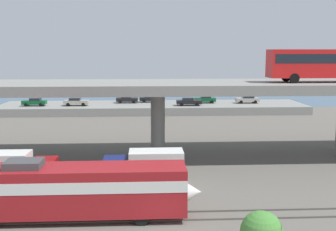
{
  "coord_description": "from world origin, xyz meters",
  "views": [
    {
      "loc": [
        -1.19,
        -22.67,
        11.29
      ],
      "look_at": [
        1.39,
        25.67,
        3.75
      ],
      "focal_mm": 43.32,
      "sensor_mm": 36.0,
      "label": 1
    }
  ],
  "objects_px": {
    "parked_car_2": "(151,98)",
    "parked_car_1": "(247,99)",
    "train_locomotive": "(79,188)",
    "parked_car_4": "(127,99)",
    "parked_car_3": "(76,102)",
    "parked_car_6": "(35,102)",
    "parked_car_5": "(205,99)",
    "service_truck_west": "(13,169)",
    "service_truck_east": "(146,167)",
    "parked_car_0": "(189,101)",
    "transit_bus_on_overpass": "(326,62)"
  },
  "relations": [
    {
      "from": "parked_car_4",
      "to": "parked_car_6",
      "type": "bearing_deg",
      "value": -167.85
    },
    {
      "from": "service_truck_east",
      "to": "parked_car_0",
      "type": "bearing_deg",
      "value": -100.9
    },
    {
      "from": "service_truck_west",
      "to": "parked_car_1",
      "type": "xyz_separation_m",
      "value": [
        31.02,
        44.32,
        0.61
      ]
    },
    {
      "from": "service_truck_west",
      "to": "parked_car_2",
      "type": "bearing_deg",
      "value": 75.48
    },
    {
      "from": "parked_car_6",
      "to": "parked_car_1",
      "type": "bearing_deg",
      "value": -177.13
    },
    {
      "from": "service_truck_west",
      "to": "parked_car_0",
      "type": "distance_m",
      "value": 45.52
    },
    {
      "from": "service_truck_east",
      "to": "parked_car_5",
      "type": "height_order",
      "value": "service_truck_east"
    },
    {
      "from": "parked_car_4",
      "to": "parked_car_5",
      "type": "distance_m",
      "value": 15.36
    },
    {
      "from": "train_locomotive",
      "to": "parked_car_3",
      "type": "distance_m",
      "value": 49.73
    },
    {
      "from": "parked_car_2",
      "to": "parked_car_6",
      "type": "bearing_deg",
      "value": -167.84
    },
    {
      "from": "train_locomotive",
      "to": "parked_car_1",
      "type": "height_order",
      "value": "train_locomotive"
    },
    {
      "from": "parked_car_0",
      "to": "parked_car_6",
      "type": "height_order",
      "value": "same"
    },
    {
      "from": "train_locomotive",
      "to": "service_truck_east",
      "type": "height_order",
      "value": "train_locomotive"
    },
    {
      "from": "parked_car_2",
      "to": "parked_car_6",
      "type": "relative_size",
      "value": 1.08
    },
    {
      "from": "parked_car_4",
      "to": "parked_car_3",
      "type": "bearing_deg",
      "value": -157.85
    },
    {
      "from": "train_locomotive",
      "to": "transit_bus_on_overpass",
      "type": "height_order",
      "value": "transit_bus_on_overpass"
    },
    {
      "from": "service_truck_east",
      "to": "parked_car_5",
      "type": "relative_size",
      "value": 1.63
    },
    {
      "from": "service_truck_west",
      "to": "parked_car_2",
      "type": "xyz_separation_m",
      "value": [
        12.16,
        46.96,
        0.61
      ]
    },
    {
      "from": "train_locomotive",
      "to": "parked_car_3",
      "type": "height_order",
      "value": "train_locomotive"
    },
    {
      "from": "service_truck_east",
      "to": "parked_car_4",
      "type": "height_order",
      "value": "service_truck_east"
    },
    {
      "from": "parked_car_0",
      "to": "parked_car_4",
      "type": "height_order",
      "value": "same"
    },
    {
      "from": "transit_bus_on_overpass",
      "to": "service_truck_west",
      "type": "bearing_deg",
      "value": 14.91
    },
    {
      "from": "train_locomotive",
      "to": "parked_car_3",
      "type": "bearing_deg",
      "value": 99.82
    },
    {
      "from": "train_locomotive",
      "to": "service_truck_east",
      "type": "xyz_separation_m",
      "value": [
        4.54,
        6.84,
        -0.55
      ]
    },
    {
      "from": "service_truck_west",
      "to": "parked_car_3",
      "type": "xyz_separation_m",
      "value": [
        -1.85,
        42.16,
        0.61
      ]
    },
    {
      "from": "parked_car_3",
      "to": "parked_car_5",
      "type": "relative_size",
      "value": 1.08
    },
    {
      "from": "service_truck_east",
      "to": "parked_car_2",
      "type": "relative_size",
      "value": 1.46
    },
    {
      "from": "service_truck_west",
      "to": "parked_car_4",
      "type": "relative_size",
      "value": 1.61
    },
    {
      "from": "parked_car_3",
      "to": "transit_bus_on_overpass",
      "type": "bearing_deg",
      "value": -47.09
    },
    {
      "from": "transit_bus_on_overpass",
      "to": "parked_car_3",
      "type": "xyz_separation_m",
      "value": [
        -31.79,
        34.19,
        -8.02
      ]
    },
    {
      "from": "parked_car_2",
      "to": "transit_bus_on_overpass",
      "type": "bearing_deg",
      "value": -65.5
    },
    {
      "from": "train_locomotive",
      "to": "parked_car_2",
      "type": "bearing_deg",
      "value": 84.13
    },
    {
      "from": "parked_car_0",
      "to": "service_truck_east",
      "type": "bearing_deg",
      "value": -100.9
    },
    {
      "from": "parked_car_0",
      "to": "transit_bus_on_overpass",
      "type": "bearing_deg",
      "value": -72.04
    },
    {
      "from": "service_truck_east",
      "to": "parked_car_3",
      "type": "distance_m",
      "value": 44.13
    },
    {
      "from": "transit_bus_on_overpass",
      "to": "service_truck_west",
      "type": "distance_m",
      "value": 32.15
    },
    {
      "from": "train_locomotive",
      "to": "transit_bus_on_overpass",
      "type": "bearing_deg",
      "value": 32.43
    },
    {
      "from": "parked_car_2",
      "to": "parked_car_1",
      "type": "bearing_deg",
      "value": -7.96
    },
    {
      "from": "transit_bus_on_overpass",
      "to": "parked_car_1",
      "type": "relative_size",
      "value": 2.68
    },
    {
      "from": "service_truck_east",
      "to": "parked_car_3",
      "type": "height_order",
      "value": "service_truck_east"
    },
    {
      "from": "transit_bus_on_overpass",
      "to": "service_truck_east",
      "type": "xyz_separation_m",
      "value": [
        -18.76,
        -7.97,
        -8.63
      ]
    },
    {
      "from": "parked_car_6",
      "to": "service_truck_east",
      "type": "bearing_deg",
      "value": 116.05
    },
    {
      "from": "transit_bus_on_overpass",
      "to": "service_truck_east",
      "type": "bearing_deg",
      "value": 23.02
    },
    {
      "from": "parked_car_6",
      "to": "train_locomotive",
      "type": "bearing_deg",
      "value": 108.18
    },
    {
      "from": "transit_bus_on_overpass",
      "to": "parked_car_2",
      "type": "xyz_separation_m",
      "value": [
        -17.77,
        38.99,
        -8.02
      ]
    },
    {
      "from": "parked_car_1",
      "to": "parked_car_3",
      "type": "relative_size",
      "value": 1.0
    },
    {
      "from": "train_locomotive",
      "to": "parked_car_6",
      "type": "xyz_separation_m",
      "value": [
        -16.13,
        49.13,
        0.05
      ]
    },
    {
      "from": "service_truck_west",
      "to": "parked_car_2",
      "type": "relative_size",
      "value": 1.46
    },
    {
      "from": "train_locomotive",
      "to": "service_truck_east",
      "type": "bearing_deg",
      "value": 56.4
    },
    {
      "from": "service_truck_west",
      "to": "parked_car_1",
      "type": "height_order",
      "value": "service_truck_west"
    }
  ]
}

